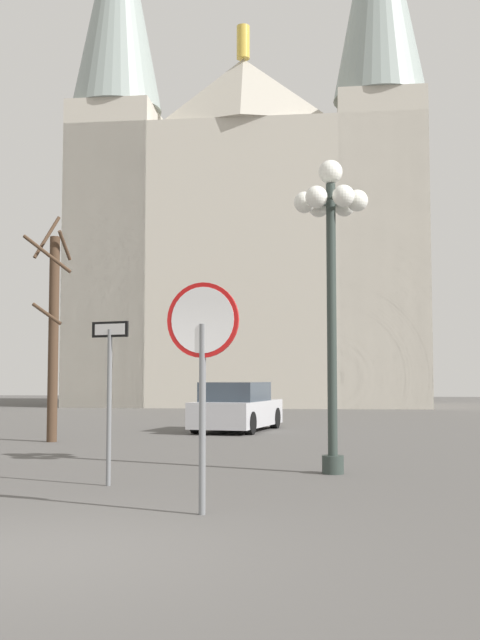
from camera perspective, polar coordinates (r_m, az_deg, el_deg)
The scene contains 7 objects.
ground_plane at distance 7.63m, azimuth -15.30°, elevation -15.98°, with size 120.00×120.00×0.00m, color #514F4C.
cathedral at distance 45.41m, azimuth 0.70°, elevation 6.71°, with size 19.68×11.26×30.61m.
stop_sign at distance 9.29m, azimuth -2.71°, elevation -2.05°, with size 0.89×0.18×2.70m.
one_way_arrow_sign at distance 11.89m, azimuth -9.38°, elevation -4.47°, with size 0.61×0.21×2.41m.
street_lamp at distance 13.44m, azimuth 6.57°, elevation 5.35°, with size 1.25×1.13×5.25m.
bare_tree at distance 20.19m, azimuth -13.31°, elevation -0.75°, with size 1.23×1.22×5.72m.
parked_car_near_silver at distance 23.63m, azimuth -0.21°, elevation -6.35°, with size 2.29×4.44×1.44m.
Camera 1 is at (3.00, -6.83, 1.58)m, focal length 44.46 mm.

